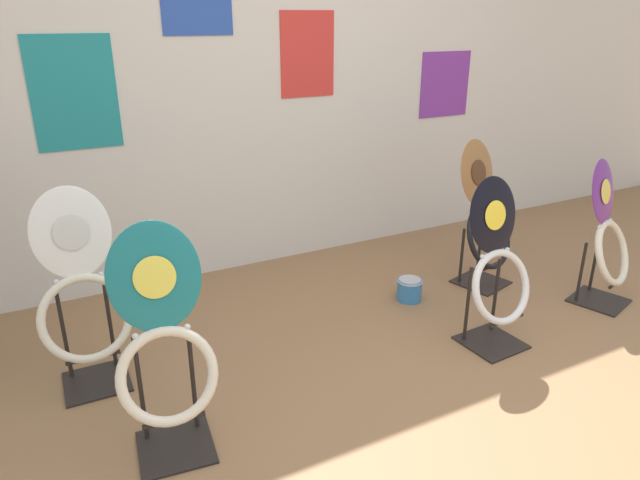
# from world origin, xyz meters

# --- Properties ---
(ground_plane) EXTENTS (14.00, 14.00, 0.00)m
(ground_plane) POSITION_xyz_m (0.00, 0.00, 0.00)
(ground_plane) COLOR #8E6642
(wall_back) EXTENTS (8.00, 0.07, 2.60)m
(wall_back) POSITION_xyz_m (-0.00, 2.18, 1.30)
(wall_back) COLOR silver
(wall_back) RESTS_ON ground_plane
(toilet_seat_display_white_plain) EXTENTS (0.39, 0.29, 0.90)m
(toilet_seat_display_white_plain) POSITION_xyz_m (-1.36, 1.24, 0.42)
(toilet_seat_display_white_plain) COLOR black
(toilet_seat_display_white_plain) RESTS_ON ground_plane
(toilet_seat_display_jazz_black) EXTENTS (0.38, 0.30, 0.85)m
(toilet_seat_display_jazz_black) POSITION_xyz_m (0.47, 0.66, 0.40)
(toilet_seat_display_jazz_black) COLOR black
(toilet_seat_display_jazz_black) RESTS_ON ground_plane
(toilet_seat_display_woodgrain) EXTENTS (0.45, 0.37, 0.88)m
(toilet_seat_display_woodgrain) POSITION_xyz_m (0.91, 1.22, 0.39)
(toilet_seat_display_woodgrain) COLOR black
(toilet_seat_display_woodgrain) RESTS_ON ground_plane
(toilet_seat_display_teal_sax) EXTENTS (0.38, 0.33, 0.89)m
(toilet_seat_display_teal_sax) POSITION_xyz_m (-1.14, 0.66, 0.43)
(toilet_seat_display_teal_sax) COLOR black
(toilet_seat_display_teal_sax) RESTS_ON ground_plane
(toilet_seat_display_purple_note) EXTENTS (0.42, 0.36, 0.83)m
(toilet_seat_display_purple_note) POSITION_xyz_m (1.34, 0.71, 0.38)
(toilet_seat_display_purple_note) COLOR black
(toilet_seat_display_purple_note) RESTS_ON ground_plane
(paint_can) EXTENTS (0.15, 0.15, 0.13)m
(paint_can) POSITION_xyz_m (0.38, 1.23, 0.07)
(paint_can) COLOR teal
(paint_can) RESTS_ON ground_plane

